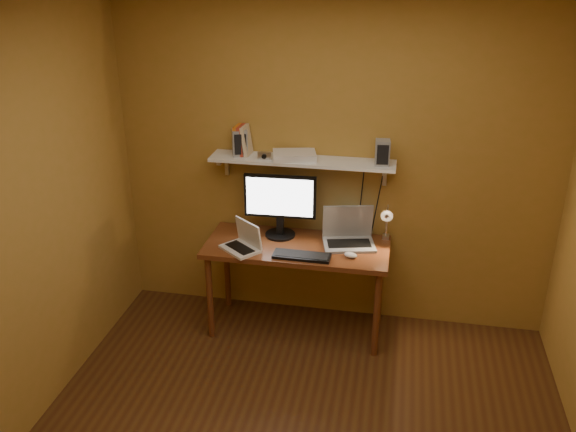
% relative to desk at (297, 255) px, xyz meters
% --- Properties ---
extents(room, '(3.44, 3.24, 2.64)m').
position_rel_desk_xyz_m(room, '(0.23, -1.28, 0.64)').
color(room, '#4F2F14').
rests_on(room, ground).
extents(desk, '(1.40, 0.60, 0.75)m').
position_rel_desk_xyz_m(desk, '(0.00, 0.00, 0.00)').
color(desk, maroon).
rests_on(desk, ground).
extents(wall_shelf, '(1.40, 0.25, 0.21)m').
position_rel_desk_xyz_m(wall_shelf, '(0.00, 0.19, 0.69)').
color(wall_shelf, white).
rests_on(wall_shelf, room).
extents(monitor, '(0.56, 0.24, 0.50)m').
position_rel_desk_xyz_m(monitor, '(-0.16, 0.14, 0.37)').
color(monitor, black).
rests_on(monitor, desk).
extents(laptop, '(0.44, 0.36, 0.29)m').
position_rel_desk_xyz_m(laptop, '(0.38, 0.11, 0.16)').
color(laptop, gray).
rests_on(laptop, desk).
extents(netbook, '(0.35, 0.34, 0.22)m').
position_rel_desk_xyz_m(netbook, '(-0.38, -0.14, 0.14)').
color(netbook, silver).
rests_on(netbook, desk).
extents(keyboard, '(0.43, 0.15, 0.02)m').
position_rel_desk_xyz_m(keyboard, '(0.07, -0.19, 0.10)').
color(keyboard, black).
rests_on(keyboard, desk).
extents(mouse, '(0.12, 0.09, 0.04)m').
position_rel_desk_xyz_m(mouse, '(0.42, -0.13, 0.10)').
color(mouse, silver).
rests_on(mouse, desk).
extents(desk_lamp, '(0.09, 0.23, 0.38)m').
position_rel_desk_xyz_m(desk_lamp, '(0.66, 0.13, 0.29)').
color(desk_lamp, silver).
rests_on(desk_lamp, desk).
extents(speaker_left, '(0.14, 0.14, 0.20)m').
position_rel_desk_xyz_m(speaker_left, '(-0.48, 0.20, 0.81)').
color(speaker_left, gray).
rests_on(speaker_left, wall_shelf).
extents(speaker_right, '(0.11, 0.11, 0.19)m').
position_rel_desk_xyz_m(speaker_right, '(0.59, 0.18, 0.80)').
color(speaker_right, gray).
rests_on(speaker_right, wall_shelf).
extents(books, '(0.12, 0.16, 0.23)m').
position_rel_desk_xyz_m(books, '(-0.47, 0.22, 0.82)').
color(books, orange).
rests_on(books, wall_shelf).
extents(shelf_camera, '(0.10, 0.05, 0.06)m').
position_rel_desk_xyz_m(shelf_camera, '(-0.27, 0.13, 0.74)').
color(shelf_camera, silver).
rests_on(shelf_camera, wall_shelf).
extents(router, '(0.36, 0.28, 0.05)m').
position_rel_desk_xyz_m(router, '(-0.06, 0.19, 0.74)').
color(router, silver).
rests_on(router, wall_shelf).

